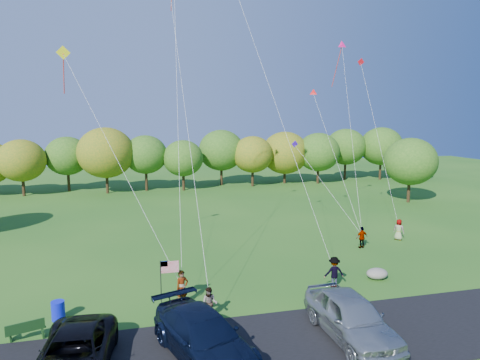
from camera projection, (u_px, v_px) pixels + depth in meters
The scene contains 16 objects.
ground at pixel (269, 305), 22.70m from camera, with size 140.00×140.00×0.00m, color #225618.
asphalt_lane at pixel (297, 343), 18.85m from camera, with size 44.00×6.00×0.06m, color black.
treeline at pixel (174, 157), 55.66m from camera, with size 75.49×26.99×8.01m.
minivan_dark at pixel (74, 355), 16.34m from camera, with size 2.71×5.89×1.64m, color black.
minivan_navy at pixel (204, 336), 17.56m from camera, with size 2.55×6.27×1.82m, color black.
minivan_silver at pixel (351, 317), 19.05m from camera, with size 2.37×5.90×2.01m, color #989EA2.
flyer_a at pixel (182, 288), 22.51m from camera, with size 0.70×0.46×1.92m, color #4C4C59.
flyer_b at pixel (210, 303), 21.01m from camera, with size 0.79×0.61×1.62m, color #4C4C59.
flyer_c at pixel (334, 272), 24.90m from camera, with size 1.19×0.68×1.84m, color #4C4C59.
flyer_d at pixel (362, 237), 32.31m from camera, with size 0.97×0.40×1.66m, color #4C4C59.
flyer_e at pixel (399, 230), 34.43m from camera, with size 0.83×0.54×1.70m, color #4C4C59.
park_bench at pixel (26, 330), 19.08m from camera, with size 1.56×0.75×0.89m.
trash_barrel at pixel (58, 311), 20.98m from camera, with size 0.63×0.63×0.95m, color #0E18D7.
flag_assembly at pixel (166, 272), 21.99m from camera, with size 0.96×0.63×2.61m.
boulder_near at pixel (377, 274), 26.26m from camera, with size 1.33×1.04×0.67m, color gray.
boulder_far at pixel (378, 274), 26.41m from camera, with size 0.95×0.79×0.49m, color slate.
Camera 1 is at (-6.68, -20.44, 9.97)m, focal length 32.00 mm.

